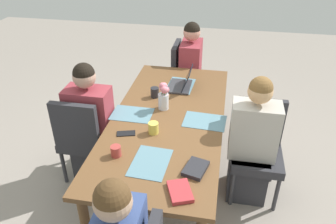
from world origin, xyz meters
TOP-DOWN VIEW (x-y plane):
  - ground_plane at (0.00, 0.00)m, footprint 10.00×10.00m
  - dining_table at (0.00, 0.00)m, footprint 2.14×0.97m
  - chair_far_left_mid at (-0.11, 0.78)m, footprint 0.44×0.44m
  - person_far_left_mid at (-0.03, 0.72)m, footprint 0.36×0.40m
  - chair_near_left_far at (0.05, -0.81)m, footprint 0.44×0.44m
  - person_near_left_far at (-0.03, -0.75)m, footprint 0.36×0.40m
  - chair_head_right_right_near at (1.39, 0.04)m, footprint 0.44×0.44m
  - person_head_right_right_near at (1.33, -0.03)m, footprint 0.40×0.36m
  - flower_vase at (0.14, 0.07)m, footprint 0.13×0.10m
  - placemat_head_left_left_near at (-0.63, 0.01)m, footprint 0.37×0.28m
  - placemat_far_left_mid at (-0.01, 0.32)m, footprint 0.26×0.36m
  - placemat_near_left_far at (-0.01, -0.32)m, footprint 0.28×0.37m
  - placemat_head_right_right_near at (0.62, -0.02)m, footprint 0.38×0.28m
  - laptop_head_right_right_near at (0.58, -0.04)m, footprint 0.32×0.22m
  - coffee_mug_near_left at (-0.60, 0.28)m, footprint 0.08×0.08m
  - coffee_mug_near_right at (-0.26, 0.07)m, footprint 0.08×0.08m
  - coffee_mug_centre_left at (0.34, 0.19)m, footprint 0.08×0.08m
  - book_red_cover at (-0.89, -0.25)m, footprint 0.24×0.20m
  - book_blue_cover at (-0.65, -0.32)m, footprint 0.23×0.19m
  - phone_black at (-0.32, 0.29)m, footprint 0.11×0.16m

SIDE VIEW (x-z plane):
  - ground_plane at x=0.00m, z-range 0.00..0.00m
  - chair_far_left_mid at x=-0.11m, z-range 0.05..0.95m
  - chair_near_left_far at x=0.05m, z-range 0.05..0.95m
  - chair_head_right_right_near at x=1.39m, z-range 0.05..0.95m
  - person_far_left_mid at x=-0.03m, z-range -0.07..1.12m
  - person_near_left_far at x=-0.03m, z-range -0.07..1.12m
  - person_head_right_right_near at x=1.33m, z-range -0.07..1.12m
  - dining_table at x=0.00m, z-range 0.29..1.02m
  - placemat_head_left_left_near at x=-0.63m, z-range 0.73..0.73m
  - placemat_far_left_mid at x=-0.01m, z-range 0.73..0.73m
  - placemat_near_left_far at x=-0.01m, z-range 0.73..0.73m
  - placemat_head_right_right_near at x=0.62m, z-range 0.73..0.73m
  - phone_black at x=-0.32m, z-range 0.73..0.74m
  - book_red_cover at x=-0.89m, z-range 0.73..0.76m
  - book_blue_cover at x=-0.65m, z-range 0.73..0.76m
  - coffee_mug_near_left at x=-0.60m, z-range 0.73..0.81m
  - laptop_head_right_right_near at x=0.58m, z-range 0.67..0.87m
  - coffee_mug_near_right at x=-0.26m, z-range 0.73..0.83m
  - coffee_mug_centre_left at x=0.34m, z-range 0.73..0.83m
  - flower_vase at x=0.14m, z-range 0.73..0.99m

